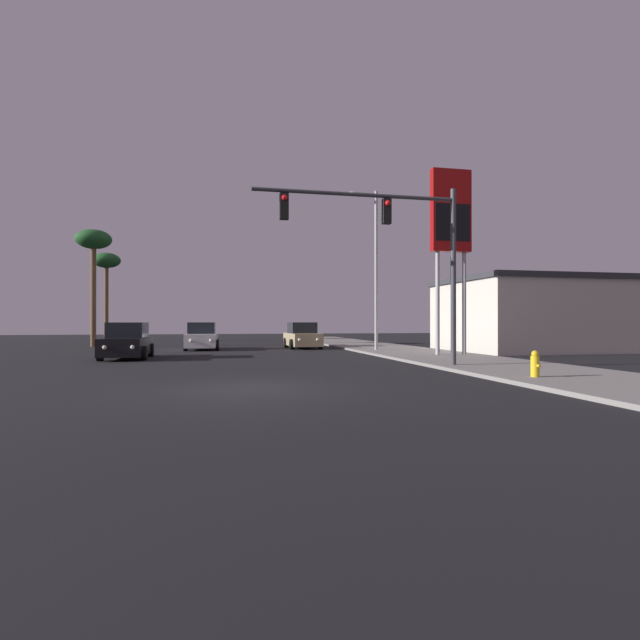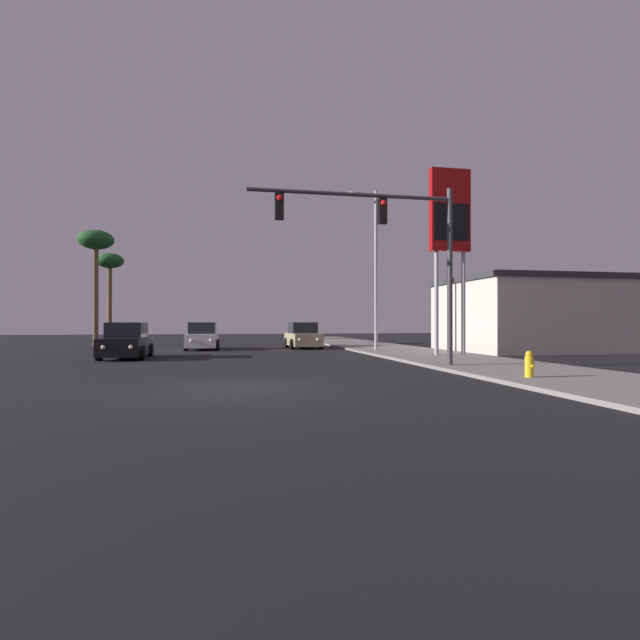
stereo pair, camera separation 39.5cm
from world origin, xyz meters
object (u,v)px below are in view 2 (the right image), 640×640
at_px(street_lamp, 374,262).
at_px(gas_station_sign, 450,221).
at_px(car_tan, 303,336).
at_px(car_white, 203,337).
at_px(palm_tree_far, 110,265).
at_px(traffic_light_mast, 394,238).
at_px(fire_hydrant, 529,364).
at_px(car_black, 126,342).
at_px(palm_tree_mid, 96,246).

xyz_separation_m(street_lamp, gas_station_sign, (2.42, -4.55, 1.50)).
relative_size(car_tan, car_white, 1.00).
bearing_deg(car_white, palm_tree_far, -58.38).
distance_m(traffic_light_mast, gas_station_sign, 7.43).
relative_size(traffic_light_mast, fire_hydrant, 9.90).
height_order(street_lamp, gas_station_sign, same).
bearing_deg(palm_tree_far, car_black, -76.56).
height_order(fire_hydrant, palm_tree_far, palm_tree_far).
height_order(car_tan, gas_station_sign, gas_station_sign).
bearing_deg(car_black, traffic_light_mast, 145.41).
xyz_separation_m(car_white, fire_hydrant, (9.76, -18.96, -0.27)).
height_order(traffic_light_mast, gas_station_sign, gas_station_sign).
distance_m(traffic_light_mast, street_lamp, 10.21).
bearing_deg(car_white, palm_tree_mid, -32.58).
xyz_separation_m(traffic_light_mast, palm_tree_far, (-15.77, 29.83, 2.02)).
relative_size(car_white, palm_tree_far, 0.56).
distance_m(car_black, car_white, 7.83).
xyz_separation_m(traffic_light_mast, street_lamp, (2.35, 9.93, 0.38)).
xyz_separation_m(gas_station_sign, fire_hydrant, (-2.25, -9.63, -6.13)).
height_order(car_tan, palm_tree_far, palm_tree_far).
bearing_deg(car_black, street_lamp, -168.23).
bearing_deg(fire_hydrant, street_lamp, 90.72).
height_order(car_white, gas_station_sign, gas_station_sign).
distance_m(fire_hydrant, palm_tree_mid, 30.28).
relative_size(car_tan, palm_tree_far, 0.56).
relative_size(palm_tree_mid, palm_tree_far, 1.03).
xyz_separation_m(traffic_light_mast, palm_tree_mid, (-14.63, 19.83, 2.26)).
bearing_deg(palm_tree_mid, fire_hydrant, -54.55).
relative_size(car_white, street_lamp, 0.48).
xyz_separation_m(car_tan, fire_hydrant, (3.40, -19.21, -0.27)).
relative_size(car_tan, street_lamp, 0.48).
distance_m(street_lamp, fire_hydrant, 14.92).
bearing_deg(traffic_light_mast, palm_tree_mid, 126.42).
xyz_separation_m(car_tan, gas_station_sign, (5.65, -9.58, 5.86)).
bearing_deg(car_black, palm_tree_far, -75.27).
height_order(car_tan, car_white, same).
bearing_deg(car_tan, traffic_light_mast, 91.57).
relative_size(gas_station_sign, palm_tree_mid, 1.11).
distance_m(car_black, fire_hydrant, 17.55).
distance_m(car_black, gas_station_sign, 16.45).
height_order(car_tan, palm_tree_mid, palm_tree_mid).
bearing_deg(traffic_light_mast, fire_hydrant, -59.35).
height_order(car_white, palm_tree_far, palm_tree_far).
bearing_deg(gas_station_sign, palm_tree_mid, 143.31).
bearing_deg(gas_station_sign, car_black, 171.83).
distance_m(palm_tree_mid, palm_tree_far, 10.07).
bearing_deg(fire_hydrant, car_white, 117.23).
bearing_deg(palm_tree_far, car_tan, -44.97).
relative_size(traffic_light_mast, gas_station_sign, 0.84).
relative_size(car_tan, palm_tree_mid, 0.54).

